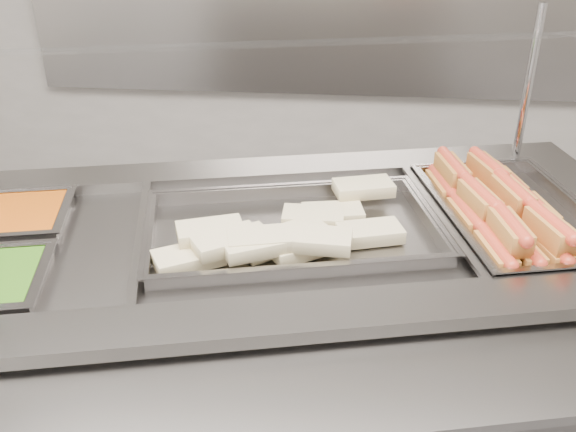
# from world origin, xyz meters

# --- Properties ---
(steam_counter) EXTENTS (2.00, 1.22, 0.89)m
(steam_counter) POSITION_xyz_m (-0.05, 0.48, 0.44)
(steam_counter) COLOR slate
(steam_counter) RESTS_ON ground
(tray_rail) EXTENTS (1.79, 0.75, 0.05)m
(tray_rail) POSITION_xyz_m (0.07, -0.01, 0.84)
(tray_rail) COLOR gray
(tray_rail) RESTS_ON steam_counter
(sneeze_guard) EXTENTS (1.66, 0.65, 0.44)m
(sneeze_guard) POSITION_xyz_m (-0.10, 0.69, 1.25)
(sneeze_guard) COLOR #BAB9BD
(sneeze_guard) RESTS_ON steam_counter
(pan_hotdogs) EXTENTS (0.45, 0.61, 0.10)m
(pan_hotdogs) POSITION_xyz_m (0.55, 0.62, 0.85)
(pan_hotdogs) COLOR gray
(pan_hotdogs) RESTS_ON steam_counter
(pan_wraps) EXTENTS (0.75, 0.54, 0.07)m
(pan_wraps) POSITION_xyz_m (0.01, 0.50, 0.86)
(pan_wraps) COLOR gray
(pan_wraps) RESTS_ON steam_counter
(pan_beans) EXTENTS (0.34, 0.30, 0.10)m
(pan_beans) POSITION_xyz_m (-0.70, 0.48, 0.85)
(pan_beans) COLOR gray
(pan_beans) RESTS_ON steam_counter
(hotdogs_in_buns) EXTENTS (0.34, 0.55, 0.12)m
(hotdogs_in_buns) POSITION_xyz_m (0.52, 0.62, 0.89)
(hotdogs_in_buns) COLOR #996420
(hotdogs_in_buns) RESTS_ON pan_hotdogs
(tortilla_wraps) EXTENTS (0.57, 0.47, 0.07)m
(tortilla_wraps) POSITION_xyz_m (-0.01, 0.44, 0.89)
(tortilla_wraps) COLOR beige
(tortilla_wraps) RESTS_ON pan_wraps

